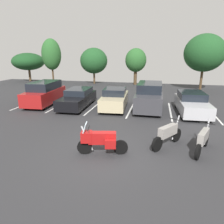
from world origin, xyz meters
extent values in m
cube|color=#2D2D30|center=(0.00, 0.00, -0.05)|extent=(44.00, 44.00, 0.10)
cylinder|color=black|center=(-0.85, -0.24, 0.31)|extent=(0.64, 0.24, 0.63)
cylinder|color=black|center=(0.65, 0.07, 0.31)|extent=(0.64, 0.24, 0.63)
cube|color=#A51414|center=(-0.10, -0.08, 0.74)|extent=(1.20, 0.58, 0.50)
cylinder|color=#B2B2B7|center=(-0.73, -0.21, 0.72)|extent=(0.50, 0.17, 1.10)
cylinder|color=black|center=(-0.65, -0.20, 1.17)|extent=(0.16, 0.61, 0.04)
cube|color=#A51414|center=(-0.75, -0.22, 0.79)|extent=(0.52, 0.51, 0.45)
cube|color=#B2C1CC|center=(-0.80, -0.23, 1.21)|extent=(0.25, 0.46, 0.39)
cube|color=#A51414|center=(0.31, -0.32, 0.61)|extent=(0.48, 0.32, 0.36)
cube|color=#A51414|center=(0.18, 0.30, 0.61)|extent=(0.48, 0.32, 0.36)
cylinder|color=black|center=(3.07, 1.94, 0.33)|extent=(0.48, 0.61, 0.67)
cylinder|color=black|center=(2.17, 0.67, 0.33)|extent=(0.48, 0.61, 0.67)
cube|color=gray|center=(2.62, 1.30, 0.75)|extent=(0.91, 1.12, 0.48)
cylinder|color=#B2B2B7|center=(3.00, 1.84, 0.75)|extent=(0.35, 0.46, 1.14)
cylinder|color=black|center=(2.96, 1.78, 1.17)|extent=(0.53, 0.39, 0.04)
cylinder|color=black|center=(4.38, 1.73, 0.32)|extent=(0.36, 0.65, 0.65)
cylinder|color=black|center=(3.78, 0.31, 0.32)|extent=(0.36, 0.65, 0.65)
cube|color=gray|center=(4.08, 1.02, 0.74)|extent=(0.67, 1.16, 0.47)
cylinder|color=#B2B2B7|center=(4.33, 1.62, 0.74)|extent=(0.26, 0.49, 1.12)
cylinder|color=black|center=(4.30, 1.54, 1.16)|extent=(0.59, 0.27, 0.04)
cube|color=silver|center=(-8.73, 7.49, 0.00)|extent=(0.12, 5.06, 0.01)
cube|color=silver|center=(-5.78, 7.49, 0.00)|extent=(0.12, 5.06, 0.01)
cube|color=silver|center=(-2.82, 7.49, 0.00)|extent=(0.12, 5.06, 0.01)
cube|color=silver|center=(0.13, 7.49, 0.00)|extent=(0.12, 5.06, 0.01)
cube|color=silver|center=(3.09, 7.49, 0.00)|extent=(0.12, 5.06, 0.01)
cube|color=silver|center=(6.04, 7.49, 0.00)|extent=(0.12, 5.06, 0.01)
cube|color=maroon|center=(-7.14, 7.35, 0.73)|extent=(2.13, 4.79, 1.03)
cube|color=black|center=(-7.15, 7.51, 1.57)|extent=(1.88, 3.19, 0.65)
cylinder|color=black|center=(-6.26, 5.81, 0.33)|extent=(0.26, 0.67, 0.66)
cylinder|color=black|center=(-7.83, 5.71, 0.33)|extent=(0.26, 0.67, 0.66)
cylinder|color=black|center=(-6.46, 8.99, 0.33)|extent=(0.26, 0.67, 0.66)
cylinder|color=black|center=(-8.03, 8.89, 0.33)|extent=(0.26, 0.67, 0.66)
cube|color=black|center=(-4.14, 7.17, 0.58)|extent=(2.02, 4.96, 0.77)
cube|color=black|center=(-4.16, 7.57, 1.19)|extent=(1.77, 2.45, 0.45)
cylinder|color=black|center=(-3.29, 5.54, 0.30)|extent=(0.25, 0.61, 0.60)
cylinder|color=black|center=(-4.85, 5.47, 0.30)|extent=(0.25, 0.61, 0.60)
cylinder|color=black|center=(-3.43, 8.86, 0.30)|extent=(0.25, 0.61, 0.60)
cylinder|color=black|center=(-4.99, 8.79, 0.30)|extent=(0.25, 0.61, 0.60)
cube|color=#C1B289|center=(-1.14, 7.30, 0.65)|extent=(2.06, 4.36, 0.84)
cube|color=black|center=(-1.15, 7.43, 1.31)|extent=(1.75, 2.05, 0.49)
cylinder|color=black|center=(-0.29, 5.92, 0.35)|extent=(0.27, 0.71, 0.69)
cylinder|color=black|center=(-1.79, 5.81, 0.35)|extent=(0.27, 0.71, 0.69)
cylinder|color=black|center=(-0.49, 8.79, 0.35)|extent=(0.27, 0.71, 0.69)
cylinder|color=black|center=(-1.99, 8.69, 0.35)|extent=(0.27, 0.71, 0.69)
cube|color=#38383D|center=(1.48, 7.62, 0.77)|extent=(1.92, 4.67, 1.13)
cube|color=black|center=(1.48, 8.03, 1.66)|extent=(1.76, 3.00, 0.65)
cylinder|color=black|center=(2.30, 6.03, 0.32)|extent=(0.22, 0.64, 0.64)
cylinder|color=black|center=(0.65, 6.03, 0.32)|extent=(0.22, 0.64, 0.64)
cylinder|color=black|center=(2.31, 9.20, 0.32)|extent=(0.22, 0.64, 0.64)
cylinder|color=black|center=(0.66, 9.21, 0.32)|extent=(0.22, 0.64, 0.64)
cube|color=#B7B7BC|center=(4.51, 7.21, 0.59)|extent=(2.09, 4.71, 0.79)
cube|color=black|center=(4.49, 7.64, 1.23)|extent=(1.82, 2.43, 0.49)
cylinder|color=black|center=(5.39, 5.68, 0.30)|extent=(0.25, 0.61, 0.60)
cylinder|color=black|center=(3.79, 5.60, 0.30)|extent=(0.25, 0.61, 0.60)
cylinder|color=black|center=(5.23, 8.81, 0.30)|extent=(0.25, 0.61, 0.60)
cylinder|color=black|center=(3.64, 8.73, 0.30)|extent=(0.25, 0.61, 0.60)
cylinder|color=#4C3823|center=(-17.28, 20.26, 0.84)|extent=(0.34, 0.34, 1.68)
ellipsoid|color=#19421E|center=(-17.28, 20.26, 2.95)|extent=(4.76, 4.76, 2.55)
cylinder|color=#4C3823|center=(6.89, 17.19, 1.08)|extent=(0.27, 0.27, 2.15)
ellipsoid|color=#1E4C23|center=(6.89, 17.19, 4.19)|extent=(4.38, 4.38, 4.08)
cylinder|color=#4C3823|center=(-0.99, 20.27, 0.86)|extent=(0.44, 0.44, 1.72)
ellipsoid|color=#285B28|center=(-0.99, 20.27, 3.27)|extent=(2.81, 2.81, 3.11)
cylinder|color=#4C3823|center=(-6.76, 19.90, 0.71)|extent=(0.26, 0.26, 1.42)
ellipsoid|color=#1E4C23|center=(-6.76, 19.90, 3.16)|extent=(3.75, 3.75, 3.48)
cylinder|color=#4C3823|center=(-12.71, 19.12, 0.94)|extent=(0.24, 0.24, 1.88)
ellipsoid|color=#285B28|center=(-12.71, 19.12, 4.01)|extent=(2.66, 2.66, 4.25)
camera|label=1|loc=(2.01, -7.61, 4.15)|focal=32.31mm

